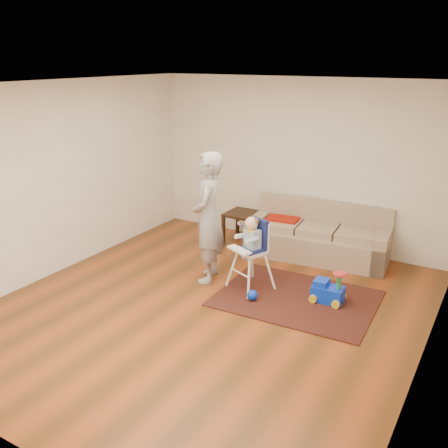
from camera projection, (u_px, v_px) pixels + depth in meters
The scene contains 9 objects.
ground at pixel (208, 308), 6.24m from camera, with size 5.50×5.50×0.00m, color #553013.
room_envelope at pixel (229, 153), 6.07m from camera, with size 5.04×5.52×2.72m.
sofa at pixel (318, 232), 7.71m from camera, with size 2.21×1.09×0.82m.
side_table at pixel (243, 228), 8.32m from camera, with size 0.54×0.54×0.54m, color black, non-canonical shape.
area_rug at pixel (296, 298), 6.48m from camera, with size 1.98×1.49×0.02m, color #331511.
ride_on_toy at pixel (328, 286), 6.33m from camera, with size 0.39×0.28×0.43m, color #0B37E6, non-canonical shape.
toy_ball at pixel (252, 295), 6.40m from camera, with size 0.14×0.14×0.14m, color #0B37E6.
high_chair at pixel (251, 254), 6.63m from camera, with size 0.62×0.62×1.03m.
adult at pixel (208, 218), 6.78m from camera, with size 0.66×0.43×1.81m, color gray.
Camera 1 is at (3.01, -4.69, 3.01)m, focal length 40.00 mm.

